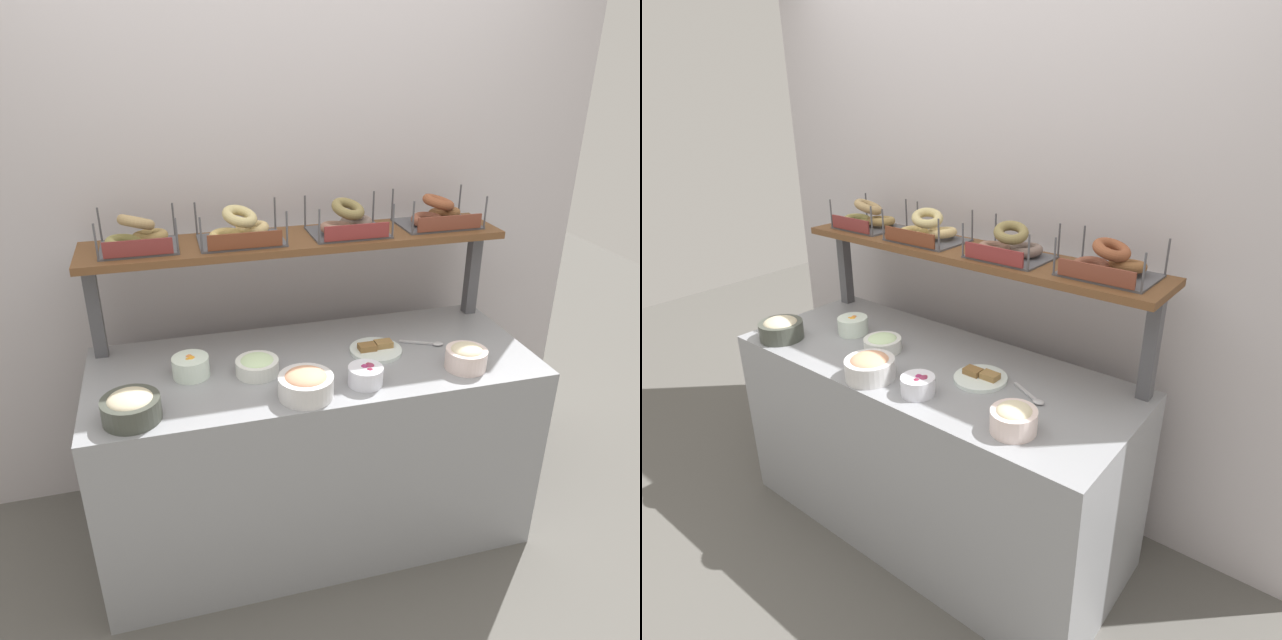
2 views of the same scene
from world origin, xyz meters
The scene contains 18 objects.
ground_plane centered at (0.00, 0.00, 0.00)m, with size 8.00×8.00×0.00m, color #595651.
back_wall centered at (0.00, 0.55, 1.20)m, with size 2.95×0.06×2.40m, color #B8B1B5.
deli_counter centered at (0.00, 0.00, 0.42)m, with size 1.75×0.70×0.85m, color gray.
shelf_riser_left centered at (-0.82, 0.27, 1.05)m, with size 0.05×0.05×0.40m, color #4C4C51.
shelf_riser_right centered at (0.82, 0.27, 1.05)m, with size 0.05×0.05×0.40m, color #4C4C51.
upper_shelf centered at (0.00, 0.27, 1.26)m, with size 1.71×0.32×0.03m, color brown.
bowl_potato_salad centered at (0.55, -0.21, 0.90)m, with size 0.16×0.16×0.10m.
bowl_fruit_salad centered at (-0.48, 0.01, 0.89)m, with size 0.14×0.14×0.08m.
bowl_tuna_salad centered at (-0.69, -0.23, 0.90)m, with size 0.20×0.20×0.10m.
bowl_beet_salad centered at (0.14, -0.22, 0.89)m, with size 0.13×0.13×0.08m.
bowl_scallion_spread centered at (-0.24, -0.04, 0.89)m, with size 0.16×0.16×0.07m.
bowl_lox_spread centered at (-0.10, -0.24, 0.90)m, with size 0.20×0.20×0.10m.
serving_plate_white centered at (0.26, 0.01, 0.86)m, with size 0.21×0.21×0.04m.
serving_spoon_near_plate centered at (0.49, 0.01, 0.86)m, with size 0.17×0.09×0.01m.
bagel_basket_everything centered at (-0.62, 0.28, 1.33)m, with size 0.29×0.26×0.15m.
bagel_basket_plain centered at (-0.23, 0.26, 1.33)m, with size 0.33×0.25×0.14m.
bagel_basket_poppy centered at (0.21, 0.26, 1.33)m, with size 0.31×0.25×0.15m.
bagel_basket_cinnamon_raisin centered at (0.62, 0.28, 1.33)m, with size 0.34×0.25×0.14m.
Camera 1 is at (-0.53, -2.02, 2.00)m, focal length 33.63 mm.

